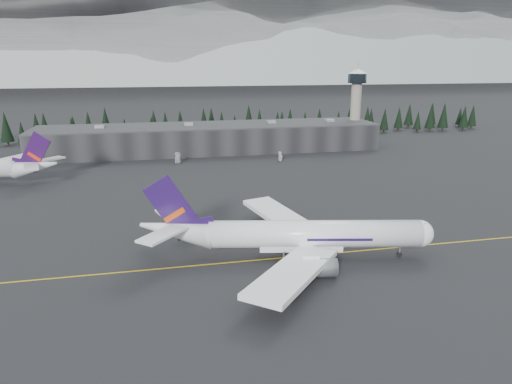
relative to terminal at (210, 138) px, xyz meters
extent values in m
plane|color=black|center=(0.00, -125.00, -6.30)|extent=(1400.00, 1400.00, 0.00)
cube|color=gold|center=(0.00, -127.00, -6.29)|extent=(400.00, 0.40, 0.02)
cube|color=black|center=(0.00, 0.00, -0.30)|extent=(160.00, 30.00, 12.00)
cube|color=#333335|center=(0.00, 0.00, 6.00)|extent=(160.00, 30.00, 0.60)
cylinder|color=gray|center=(75.00, 3.00, 9.70)|extent=(5.20, 5.20, 32.00)
cylinder|color=black|center=(75.00, 3.00, 26.95)|extent=(9.20, 9.20, 4.50)
cone|color=silver|center=(75.00, 3.00, 30.40)|extent=(10.00, 10.00, 2.00)
cube|color=black|center=(0.00, 37.00, 1.20)|extent=(360.00, 20.00, 15.00)
cylinder|color=white|center=(8.17, -128.04, -0.80)|extent=(46.25, 15.02, 6.00)
sphere|color=white|center=(30.70, -132.61, -0.80)|extent=(6.00, 6.00, 6.00)
cone|color=white|center=(-21.21, -122.08, 0.10)|extent=(17.65, 9.22, 8.68)
cube|color=white|center=(5.38, -111.66, -2.40)|extent=(15.63, 29.12, 2.56)
cylinder|color=gray|center=(10.16, -118.24, -4.10)|extent=(7.12, 5.01, 3.80)
cube|color=white|center=(-0.79, -142.03, -2.40)|extent=(23.98, 26.70, 2.56)
cylinder|color=gray|center=(6.18, -137.84, -4.10)|extent=(7.12, 5.01, 3.80)
cube|color=#230F48|center=(-21.70, -121.98, 5.19)|extent=(12.51, 3.01, 14.89)
cube|color=#C9450B|center=(-21.51, -122.02, 3.70)|extent=(4.89, 1.52, 3.67)
cube|color=white|center=(-21.98, -115.80, 1.50)|extent=(7.76, 11.85, 0.50)
cube|color=white|center=(-24.37, -127.56, 1.50)|extent=(10.65, 11.22, 0.50)
cylinder|color=black|center=(26.78, -131.82, -4.80)|extent=(0.50, 0.50, 3.00)
cylinder|color=black|center=(2.21, -122.24, -4.80)|extent=(0.50, 0.50, 3.00)
cylinder|color=black|center=(0.42, -131.06, -4.80)|extent=(0.50, 0.50, 3.00)
cone|color=white|center=(-66.64, -49.04, 0.05)|extent=(17.65, 10.14, 8.62)
cube|color=#280D3F|center=(-66.16, -49.17, 5.11)|extent=(12.25, 3.80, 14.78)
cube|color=red|center=(-66.35, -49.12, 3.62)|extent=(4.81, 1.81, 3.64)
cube|color=white|center=(-66.30, -55.31, 1.44)|extent=(7.09, 11.69, 0.50)
cube|color=white|center=(-63.15, -43.83, 1.44)|extent=(10.90, 10.85, 0.50)
imported|color=silver|center=(-16.80, -25.13, -5.62)|extent=(2.90, 5.17, 1.36)
imported|color=silver|center=(26.87, -29.89, -5.56)|extent=(4.66, 2.83, 1.48)
camera|label=1|loc=(-23.75, -216.29, 35.58)|focal=32.00mm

